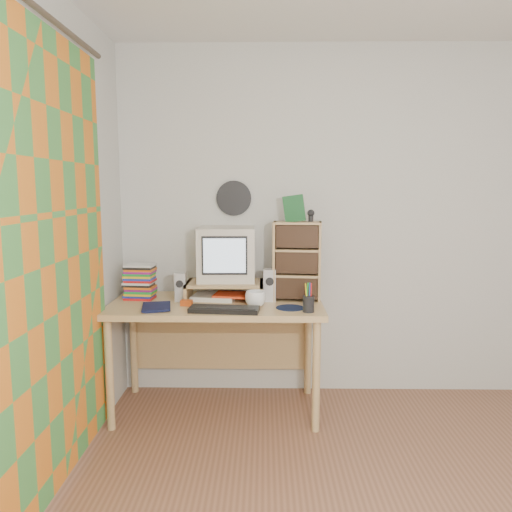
{
  "coord_description": "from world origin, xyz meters",
  "views": [
    {
      "loc": [
        -0.71,
        -1.85,
        1.51
      ],
      "look_at": [
        -0.76,
        1.33,
        1.07
      ],
      "focal_mm": 35.0,
      "sensor_mm": 36.0,
      "label": 1
    }
  ],
  "objects_px": {
    "mug": "(255,299)",
    "desk": "(217,320)",
    "crt_monitor": "(226,254)",
    "diary": "(142,306)",
    "cd_rack": "(297,261)",
    "dvd_stack": "(140,279)",
    "keyboard": "(224,309)"
  },
  "relations": [
    {
      "from": "mug",
      "to": "desk",
      "type": "bearing_deg",
      "value": 144.41
    },
    {
      "from": "crt_monitor",
      "to": "diary",
      "type": "distance_m",
      "value": 0.67
    },
    {
      "from": "desk",
      "to": "cd_rack",
      "type": "xyz_separation_m",
      "value": [
        0.54,
        0.03,
        0.4
      ]
    },
    {
      "from": "desk",
      "to": "dvd_stack",
      "type": "relative_size",
      "value": 5.16
    },
    {
      "from": "dvd_stack",
      "to": "diary",
      "type": "relative_size",
      "value": 1.26
    },
    {
      "from": "keyboard",
      "to": "dvd_stack",
      "type": "distance_m",
      "value": 0.71
    },
    {
      "from": "cd_rack",
      "to": "mug",
      "type": "xyz_separation_m",
      "value": [
        -0.28,
        -0.22,
        -0.21
      ]
    },
    {
      "from": "cd_rack",
      "to": "mug",
      "type": "height_order",
      "value": "cd_rack"
    },
    {
      "from": "dvd_stack",
      "to": "cd_rack",
      "type": "xyz_separation_m",
      "value": [
        1.07,
        -0.01,
        0.13
      ]
    },
    {
      "from": "cd_rack",
      "to": "diary",
      "type": "height_order",
      "value": "cd_rack"
    },
    {
      "from": "keyboard",
      "to": "cd_rack",
      "type": "bearing_deg",
      "value": 41.71
    },
    {
      "from": "crt_monitor",
      "to": "diary",
      "type": "xyz_separation_m",
      "value": [
        -0.51,
        -0.34,
        -0.28
      ]
    },
    {
      "from": "keyboard",
      "to": "cd_rack",
      "type": "relative_size",
      "value": 0.81
    },
    {
      "from": "dvd_stack",
      "to": "diary",
      "type": "distance_m",
      "value": 0.32
    },
    {
      "from": "crt_monitor",
      "to": "keyboard",
      "type": "bearing_deg",
      "value": -89.29
    },
    {
      "from": "diary",
      "to": "dvd_stack",
      "type": "bearing_deg",
      "value": 95.43
    },
    {
      "from": "desk",
      "to": "crt_monitor",
      "type": "xyz_separation_m",
      "value": [
        0.06,
        0.09,
        0.44
      ]
    },
    {
      "from": "mug",
      "to": "diary",
      "type": "height_order",
      "value": "mug"
    },
    {
      "from": "diary",
      "to": "crt_monitor",
      "type": "bearing_deg",
      "value": 23.16
    },
    {
      "from": "diary",
      "to": "desk",
      "type": "bearing_deg",
      "value": 18.69
    },
    {
      "from": "keyboard",
      "to": "dvd_stack",
      "type": "relative_size",
      "value": 1.58
    },
    {
      "from": "mug",
      "to": "diary",
      "type": "bearing_deg",
      "value": -174.77
    },
    {
      "from": "desk",
      "to": "keyboard",
      "type": "distance_m",
      "value": 0.35
    },
    {
      "from": "keyboard",
      "to": "dvd_stack",
      "type": "xyz_separation_m",
      "value": [
        -0.61,
        0.35,
        0.12
      ]
    },
    {
      "from": "dvd_stack",
      "to": "mug",
      "type": "relative_size",
      "value": 2.08
    },
    {
      "from": "cd_rack",
      "to": "mug",
      "type": "bearing_deg",
      "value": -136.03
    },
    {
      "from": "dvd_stack",
      "to": "cd_rack",
      "type": "relative_size",
      "value": 0.51
    },
    {
      "from": "crt_monitor",
      "to": "cd_rack",
      "type": "xyz_separation_m",
      "value": [
        0.48,
        -0.06,
        -0.04
      ]
    },
    {
      "from": "mug",
      "to": "diary",
      "type": "xyz_separation_m",
      "value": [
        -0.71,
        -0.07,
        -0.03
      ]
    },
    {
      "from": "keyboard",
      "to": "cd_rack",
      "type": "height_order",
      "value": "cd_rack"
    },
    {
      "from": "mug",
      "to": "crt_monitor",
      "type": "bearing_deg",
      "value": 126.77
    },
    {
      "from": "cd_rack",
      "to": "dvd_stack",
      "type": "bearing_deg",
      "value": -174.36
    }
  ]
}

